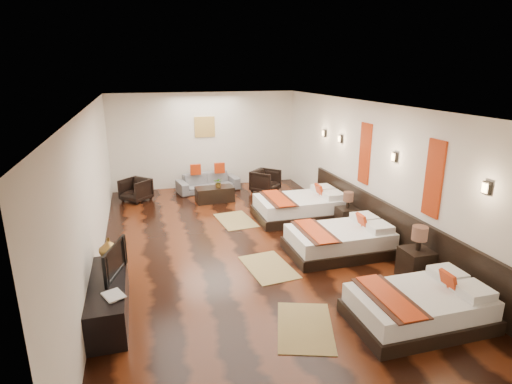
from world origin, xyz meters
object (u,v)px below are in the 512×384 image
object	(u,v)px
armchair_left	(136,190)
sofa	(208,182)
figurine	(109,248)
nightstand_a	(416,261)
bed_mid	(340,240)
bed_near	(420,307)
table_plant	(219,183)
nightstand_b	(347,215)
book	(105,299)
tv	(110,260)
tv_console	(109,299)
bed_far	(301,207)
armchair_right	(266,181)
coffee_table	(215,194)

from	to	relation	value
armchair_left	sofa	bearing A→B (deg)	57.77
figurine	armchair_left	xyz separation A→B (m)	(0.41, 4.72, -0.41)
nightstand_a	bed_mid	bearing A→B (deg)	119.90
bed_mid	figurine	xyz separation A→B (m)	(-4.19, -0.22, 0.46)
bed_near	table_plant	bearing A→B (deg)	104.78
nightstand_b	figurine	distance (m)	5.15
book	tv	bearing A→B (deg)	85.86
nightstand_b	tv	xyz separation A→B (m)	(-4.89, -2.00, 0.49)
tv_console	armchair_left	distance (m)	5.56
tv_console	book	size ratio (longest dim) A/B	5.67
figurine	sofa	distance (m)	5.72
nightstand_a	book	world-z (taller)	nightstand_a
nightstand_a	table_plant	size ratio (longest dim) A/B	3.45
nightstand_a	armchair_left	world-z (taller)	nightstand_a
sofa	table_plant	distance (m)	1.16
bed_far	tv_console	distance (m)	5.21
armchair_right	book	bearing A→B (deg)	-168.35
tv	table_plant	world-z (taller)	tv
nightstand_a	table_plant	xyz separation A→B (m)	(-2.39, 5.11, 0.20)
bed_near	book	size ratio (longest dim) A/B	5.98
figurine	coffee_table	world-z (taller)	figurine
nightstand_a	tv	bearing A→B (deg)	174.73
bed_near	bed_mid	xyz separation A→B (m)	(0.00, 2.41, 0.01)
nightstand_a	coffee_table	distance (m)	5.76
table_plant	book	bearing A→B (deg)	-115.50
nightstand_b	sofa	distance (m)	4.53
tv	armchair_left	size ratio (longest dim) A/B	1.21
nightstand_a	coffee_table	xyz separation A→B (m)	(-2.49, 5.19, -0.13)
bed_far	table_plant	xyz separation A→B (m)	(-1.64, 1.76, 0.26)
bed_far	coffee_table	xyz separation A→B (m)	(-1.74, 1.83, -0.07)
figurine	tv_console	bearing A→B (deg)	-90.00
armchair_left	armchair_right	bearing A→B (deg)	43.75
armchair_right	table_plant	bearing A→B (deg)	156.62
figurine	armchair_right	bearing A→B (deg)	48.64
sofa	armchair_right	bearing A→B (deg)	-29.92
bed_near	nightstand_b	size ratio (longest dim) A/B	2.26
nightstand_a	figurine	world-z (taller)	nightstand_a
bed_mid	bed_far	distance (m)	2.05
book	table_plant	bearing A→B (deg)	64.50
bed_near	sofa	bearing A→B (deg)	103.33
bed_far	tv_console	bearing A→B (deg)	-143.62
bed_near	book	xyz separation A→B (m)	(-4.19, 0.87, 0.32)
nightstand_a	armchair_right	xyz separation A→B (m)	(-0.91, 5.67, -0.01)
nightstand_a	coffee_table	world-z (taller)	nightstand_a
nightstand_a	figurine	distance (m)	5.08
tv	armchair_right	distance (m)	6.58
nightstand_b	table_plant	bearing A→B (deg)	131.95
tv	coffee_table	distance (m)	5.34
tv_console	book	distance (m)	0.58
sofa	armchair_right	world-z (taller)	armchair_right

